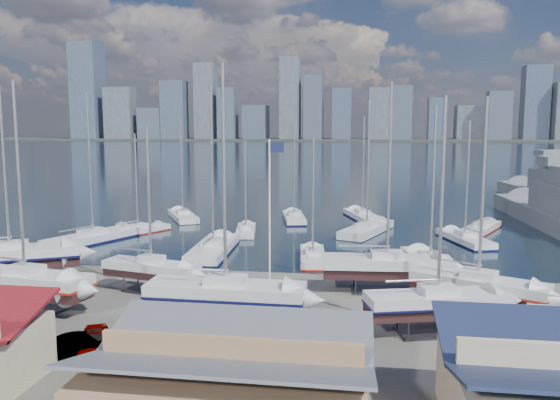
% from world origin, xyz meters
% --- Properties ---
extents(ground, '(1400.00, 1400.00, 0.00)m').
position_xyz_m(ground, '(0.00, -10.00, 0.00)').
color(ground, '#605E59').
rests_on(ground, ground).
extents(water, '(1400.00, 600.00, 0.40)m').
position_xyz_m(water, '(0.00, 300.00, -0.15)').
color(water, '#1A2F3C').
rests_on(water, ground).
extents(far_shore, '(1400.00, 80.00, 2.20)m').
position_xyz_m(far_shore, '(0.00, 560.00, 1.10)').
color(far_shore, '#2D332D').
rests_on(far_shore, ground).
extents(skyline, '(639.14, 43.80, 107.69)m').
position_xyz_m(skyline, '(-7.83, 553.76, 39.09)').
color(skyline, '#475166').
rests_on(skyline, far_shore).
extents(shed_grey, '(12.60, 8.40, 4.17)m').
position_xyz_m(shed_grey, '(0.00, -26.00, 2.15)').
color(shed_grey, '#8C6B4C').
rests_on(shed_grey, ground).
extents(sailboat_cradle_0, '(11.66, 8.06, 18.32)m').
position_xyz_m(sailboat_cradle_0, '(-24.22, -6.28, 2.19)').
color(sailboat_cradle_0, '#2D2D33').
rests_on(sailboat_cradle_0, ground).
extents(sailboat_cradle_1, '(10.60, 4.67, 16.52)m').
position_xyz_m(sailboat_cradle_1, '(-18.42, -12.96, 2.10)').
color(sailboat_cradle_1, '#2D2D33').
rests_on(sailboat_cradle_1, ground).
extents(sailboat_cradle_2, '(8.40, 4.07, 13.43)m').
position_xyz_m(sailboat_cradle_2, '(-11.05, -7.37, 1.95)').
color(sailboat_cradle_2, '#2D2D33').
rests_on(sailboat_cradle_2, ground).
extents(sailboat_cradle_3, '(10.80, 3.15, 17.29)m').
position_xyz_m(sailboat_cradle_3, '(-3.22, -13.91, 2.14)').
color(sailboat_cradle_3, '#2D2D33').
rests_on(sailboat_cradle_3, ground).
extents(sailboat_cradle_4, '(10.49, 3.61, 16.77)m').
position_xyz_m(sailboat_cradle_4, '(7.85, -4.48, 2.12)').
color(sailboat_cradle_4, '#2D2D33').
rests_on(sailboat_cradle_4, ground).
extents(sailboat_cradle_5, '(9.72, 5.06, 15.20)m').
position_xyz_m(sailboat_cradle_5, '(10.66, -13.33, 2.03)').
color(sailboat_cradle_5, '#2D2D33').
rests_on(sailboat_cradle_5, ground).
extents(sailboat_cradle_6, '(9.62, 6.74, 15.36)m').
position_xyz_m(sailboat_cradle_6, '(14.03, -9.09, 2.04)').
color(sailboat_cradle_6, '#2D2D33').
rests_on(sailboat_cradle_6, ground).
extents(sailboat_moored_0, '(7.93, 12.46, 18.11)m').
position_xyz_m(sailboat_moored_0, '(-25.08, 10.10, 0.31)').
color(sailboat_moored_0, black).
rests_on(sailboat_moored_0, water).
extents(sailboat_moored_1, '(6.47, 8.89, 13.18)m').
position_xyz_m(sailboat_moored_1, '(-22.01, 15.82, 0.31)').
color(sailboat_moored_1, black).
rests_on(sailboat_moored_1, water).
extents(sailboat_moored_2, '(7.36, 10.25, 15.30)m').
position_xyz_m(sailboat_moored_2, '(-19.95, 27.25, 0.32)').
color(sailboat_moored_2, black).
rests_on(sailboat_moored_2, water).
extents(sailboat_moored_3, '(4.01, 12.40, 18.32)m').
position_xyz_m(sailboat_moored_3, '(-9.63, 6.32, 0.31)').
color(sailboat_moored_3, black).
rests_on(sailboat_moored_3, water).
extents(sailboat_moored_4, '(3.57, 8.38, 12.26)m').
position_xyz_m(sailboat_moored_4, '(-8.56, 17.83, 0.33)').
color(sailboat_moored_4, black).
rests_on(sailboat_moored_4, water).
extents(sailboat_moored_5, '(4.65, 10.12, 14.61)m').
position_xyz_m(sailboat_moored_5, '(-3.73, 28.42, 0.31)').
color(sailboat_moored_5, black).
rests_on(sailboat_moored_5, water).
extents(sailboat_moored_6, '(3.34, 8.87, 12.94)m').
position_xyz_m(sailboat_moored_6, '(1.00, 4.92, 0.31)').
color(sailboat_moored_6, black).
rests_on(sailboat_moored_6, water).
extents(sailboat_moored_7, '(7.23, 11.97, 17.49)m').
position_xyz_m(sailboat_moored_7, '(6.52, 20.08, 0.32)').
color(sailboat_moored_7, black).
rests_on(sailboat_moored_7, water).
extents(sailboat_moored_8, '(5.95, 10.87, 15.66)m').
position_xyz_m(sailboat_moored_8, '(6.00, 31.25, 0.31)').
color(sailboat_moored_8, black).
rests_on(sailboat_moored_8, water).
extents(sailboat_moored_9, '(4.98, 10.99, 16.03)m').
position_xyz_m(sailboat_moored_9, '(12.31, 3.62, 0.32)').
color(sailboat_moored_9, black).
rests_on(sailboat_moored_9, water).
extents(sailboat_moored_10, '(5.48, 10.23, 14.74)m').
position_xyz_m(sailboat_moored_10, '(17.73, 16.18, 0.31)').
color(sailboat_moored_10, black).
rests_on(sailboat_moored_10, water).
extents(sailboat_moored_11, '(6.70, 9.70, 14.25)m').
position_xyz_m(sailboat_moored_11, '(21.19, 23.80, 0.31)').
color(sailboat_moored_11, black).
rests_on(sailboat_moored_11, water).
extents(naval_ship_west, '(11.40, 41.80, 17.72)m').
position_xyz_m(naval_ship_west, '(39.95, 51.76, 1.66)').
color(naval_ship_west, slate).
rests_on(naval_ship_west, water).
extents(car_a, '(3.23, 4.56, 1.44)m').
position_xyz_m(car_a, '(-9.83, -19.48, 0.72)').
color(car_a, gray).
rests_on(car_a, ground).
extents(car_b, '(4.50, 3.03, 1.40)m').
position_xyz_m(car_b, '(-10.15, -20.35, 0.70)').
color(car_b, gray).
rests_on(car_b, ground).
extents(car_c, '(3.91, 6.18, 1.59)m').
position_xyz_m(car_c, '(3.84, -20.25, 0.80)').
color(car_c, gray).
rests_on(car_c, ground).
extents(car_d, '(3.02, 4.82, 1.30)m').
position_xyz_m(car_d, '(3.05, -17.94, 0.65)').
color(car_d, gray).
rests_on(car_d, ground).
extents(flagpole, '(1.10, 0.12, 12.46)m').
position_xyz_m(flagpole, '(-0.82, -9.81, 7.20)').
color(flagpole, white).
rests_on(flagpole, ground).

